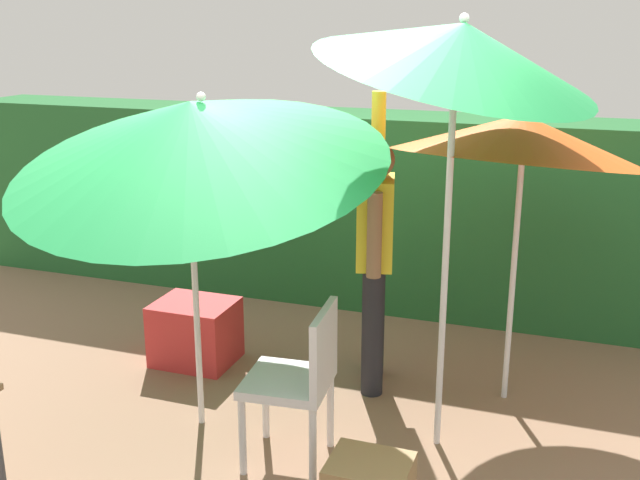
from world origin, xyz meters
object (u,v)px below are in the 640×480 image
object	(u,v)px
umbrella_orange	(520,138)
umbrella_yellow	(195,134)
chair_plastic	(300,376)
umbrella_rainbow	(459,49)
cooler_box	(195,332)
person_vendor	(375,247)

from	to	relation	value
umbrella_orange	umbrella_yellow	xyz separation A→B (m)	(-1.60, -0.93, 0.07)
umbrella_orange	chair_plastic	distance (m)	1.85
umbrella_rainbow	umbrella_yellow	world-z (taller)	umbrella_rainbow
cooler_box	umbrella_orange	bearing A→B (deg)	5.23
umbrella_yellow	cooler_box	distance (m)	1.74
umbrella_yellow	cooler_box	xyz separation A→B (m)	(-0.48, 0.74, -1.51)
umbrella_rainbow	person_vendor	bearing A→B (deg)	134.71
umbrella_orange	chair_plastic	xyz separation A→B (m)	(-0.94, -1.11, -1.14)
umbrella_yellow	umbrella_orange	bearing A→B (deg)	30.04
person_vendor	chair_plastic	distance (m)	1.11
cooler_box	chair_plastic	bearing A→B (deg)	-39.13
chair_plastic	umbrella_yellow	bearing A→B (deg)	164.11
umbrella_rainbow	chair_plastic	bearing A→B (deg)	-145.90
umbrella_orange	umbrella_yellow	size ratio (longest dim) A/B	0.89
umbrella_orange	cooler_box	distance (m)	2.53
umbrella_orange	cooler_box	bearing A→B (deg)	-174.77
umbrella_yellow	person_vendor	xyz separation A→B (m)	(0.78, 0.83, -0.79)
umbrella_rainbow	umbrella_orange	bearing A→B (deg)	67.85
umbrella_orange	umbrella_yellow	world-z (taller)	umbrella_yellow
chair_plastic	cooler_box	size ratio (longest dim) A/B	1.66
umbrella_rainbow	person_vendor	world-z (taller)	umbrella_rainbow
umbrella_orange	person_vendor	distance (m)	1.10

